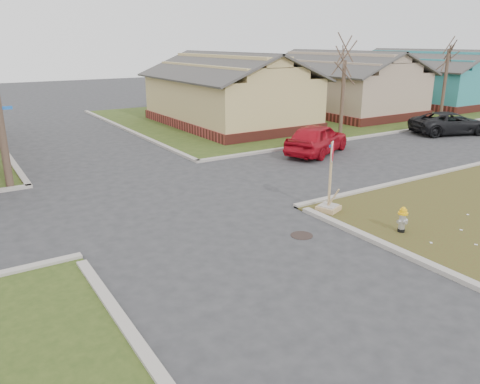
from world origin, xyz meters
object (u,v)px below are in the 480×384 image
fire_hydrant (402,218)px  stop_sign (329,196)px  red_sedan (317,139)px  dark_pickup (450,123)px

fire_hydrant → stop_sign: stop_sign is taller
fire_hydrant → stop_sign: 2.52m
stop_sign → red_sedan: size_ratio=0.52×
stop_sign → red_sedan: bearing=31.8°
fire_hydrant → stop_sign: size_ratio=0.33×
stop_sign → red_sedan: stop_sign is taller
dark_pickup → stop_sign: bearing=131.5°
stop_sign → dark_pickup: bearing=2.3°
stop_sign → dark_pickup: stop_sign is taller
stop_sign → dark_pickup: 16.51m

